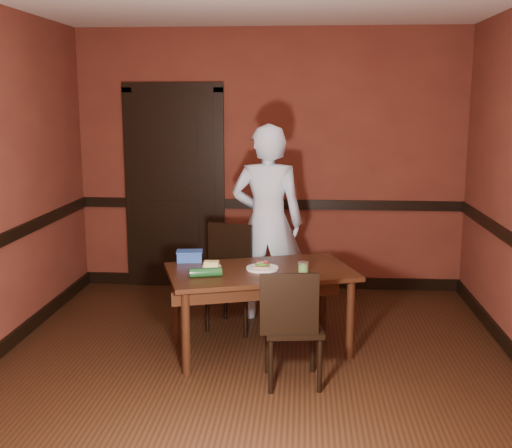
# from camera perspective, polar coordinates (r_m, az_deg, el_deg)

# --- Properties ---
(floor) EXTENTS (4.00, 4.50, 0.01)m
(floor) POSITION_cam_1_polar(r_m,az_deg,el_deg) (4.83, -0.32, -13.14)
(floor) COLOR black
(floor) RESTS_ON ground
(wall_back) EXTENTS (4.00, 0.02, 2.70)m
(wall_back) POSITION_cam_1_polar(r_m,az_deg,el_deg) (6.68, 1.23, 5.62)
(wall_back) COLOR #5F281D
(wall_back) RESTS_ON ground
(wall_front) EXTENTS (4.00, 0.02, 2.70)m
(wall_front) POSITION_cam_1_polar(r_m,az_deg,el_deg) (2.26, -5.00, -5.00)
(wall_front) COLOR #5F281D
(wall_front) RESTS_ON ground
(dado_back) EXTENTS (4.00, 0.03, 0.10)m
(dado_back) POSITION_cam_1_polar(r_m,az_deg,el_deg) (6.72, 1.21, 1.78)
(dado_back) COLOR black
(dado_back) RESTS_ON ground
(baseboard_back) EXTENTS (4.00, 0.03, 0.12)m
(baseboard_back) POSITION_cam_1_polar(r_m,az_deg,el_deg) (6.91, 1.18, -5.12)
(baseboard_back) COLOR black
(baseboard_back) RESTS_ON ground
(door) EXTENTS (1.05, 0.07, 2.20)m
(door) POSITION_cam_1_polar(r_m,az_deg,el_deg) (6.80, -7.24, 3.44)
(door) COLOR black
(door) RESTS_ON ground
(dining_table) EXTENTS (1.60, 1.20, 0.67)m
(dining_table) POSITION_cam_1_polar(r_m,az_deg,el_deg) (5.12, 0.39, -7.68)
(dining_table) COLOR black
(dining_table) RESTS_ON floor
(chair_far) EXTENTS (0.53, 0.53, 0.90)m
(chair_far) POSITION_cam_1_polar(r_m,az_deg,el_deg) (5.59, -1.90, -4.86)
(chair_far) COLOR black
(chair_far) RESTS_ON floor
(chair_near) EXTENTS (0.44, 0.44, 0.85)m
(chair_near) POSITION_cam_1_polar(r_m,az_deg,el_deg) (4.54, 3.30, -8.98)
(chair_near) COLOR black
(chair_near) RESTS_ON floor
(person) EXTENTS (0.65, 0.44, 1.77)m
(person) POSITION_cam_1_polar(r_m,az_deg,el_deg) (5.77, 1.02, 0.11)
(person) COLOR silver
(person) RESTS_ON floor
(sandwich_plate) EXTENTS (0.25, 0.25, 0.06)m
(sandwich_plate) POSITION_cam_1_polar(r_m,az_deg,el_deg) (5.03, 0.56, -3.85)
(sandwich_plate) COLOR white
(sandwich_plate) RESTS_ON dining_table
(sauce_jar) EXTENTS (0.08, 0.08, 0.09)m
(sauce_jar) POSITION_cam_1_polar(r_m,az_deg,el_deg) (4.89, 4.22, -3.93)
(sauce_jar) COLOR #537F3B
(sauce_jar) RESTS_ON dining_table
(cheese_saucer) EXTENTS (0.15, 0.15, 0.05)m
(cheese_saucer) POSITION_cam_1_polar(r_m,az_deg,el_deg) (5.11, -3.97, -3.63)
(cheese_saucer) COLOR white
(cheese_saucer) RESTS_ON dining_table
(food_tub) EXTENTS (0.23, 0.17, 0.09)m
(food_tub) POSITION_cam_1_polar(r_m,az_deg,el_deg) (5.30, -5.92, -2.84)
(food_tub) COLOR #2D55B5
(food_tub) RESTS_ON dining_table
(wrapped_veg) EXTENTS (0.25, 0.13, 0.07)m
(wrapped_veg) POSITION_cam_1_polar(r_m,az_deg,el_deg) (4.83, -4.51, -4.31)
(wrapped_veg) COLOR #14421B
(wrapped_veg) RESTS_ON dining_table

